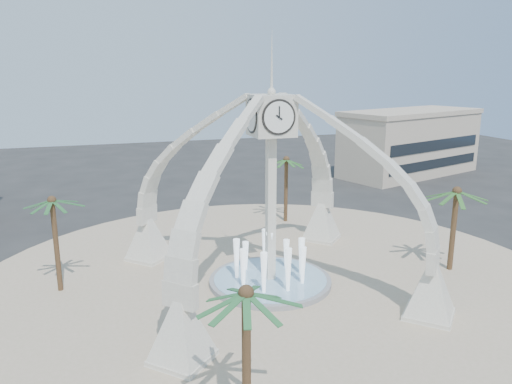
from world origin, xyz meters
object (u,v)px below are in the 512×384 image
object	(u,v)px
clock_tower	(271,188)
palm_east	(457,192)
palm_west	(52,202)
fountain	(270,280)
palm_south	(246,295)
palm_north	(286,160)

from	to	relation	value
clock_tower	palm_east	bearing A→B (deg)	-7.43
clock_tower	palm_west	world-z (taller)	clock_tower
clock_tower	fountain	bearing A→B (deg)	90.00
clock_tower	palm_south	size ratio (longest dim) A/B	2.79
palm_north	fountain	bearing A→B (deg)	-115.64
palm_south	clock_tower	bearing A→B (deg)	66.25
palm_east	palm_south	world-z (taller)	palm_east
palm_north	palm_south	distance (m)	27.67
palm_east	palm_west	world-z (taller)	palm_west
clock_tower	fountain	size ratio (longest dim) A/B	2.24
clock_tower	palm_south	xyz separation A→B (m)	(-5.46, -12.40, -0.87)
palm_east	palm_west	bearing A→B (deg)	169.27
clock_tower	palm_east	xyz separation A→B (m)	(12.87, -1.68, -0.85)
palm_east	fountain	bearing A→B (deg)	172.56
palm_east	palm_north	size ratio (longest dim) A/B	0.99
clock_tower	palm_east	distance (m)	13.01
fountain	palm_north	xyz separation A→B (m)	(6.12, 12.74, 5.49)
fountain	palm_south	world-z (taller)	palm_south
fountain	palm_east	bearing A→B (deg)	-7.44
palm_east	palm_south	size ratio (longest dim) A/B	1.01
palm_south	palm_west	bearing A→B (deg)	115.97
palm_north	palm_east	bearing A→B (deg)	-64.90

